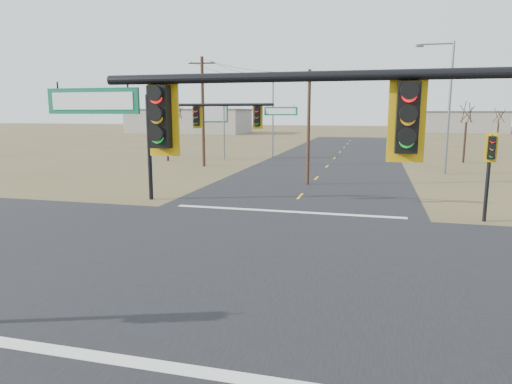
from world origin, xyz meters
TOP-DOWN VIEW (x-y plane):
  - ground at (0.00, 0.00)m, footprint 320.00×320.00m
  - road_ew at (0.00, 0.00)m, footprint 160.00×14.00m
  - road_ns at (0.00, 0.00)m, footprint 14.00×160.00m
  - stop_bar_near at (0.00, -7.50)m, footprint 12.00×0.40m
  - stop_bar_far at (0.00, 7.50)m, footprint 12.00×0.40m
  - mast_arm_near at (4.74, -8.04)m, footprint 10.33×0.41m
  - mast_arm_far at (-5.16, 8.93)m, footprint 8.82×0.60m
  - pedestal_signal_ne at (9.47, 7.73)m, footprint 0.60×0.52m
  - utility_pole_near at (-0.24, 16.79)m, footprint 1.96×0.28m
  - utility_pole_far at (-11.38, 25.30)m, footprint 2.47×0.46m
  - highway_sign at (-12.88, 32.36)m, footprint 3.12×0.75m
  - streetlight_a at (9.81, 25.31)m, footprint 3.00×0.46m
  - streetlight_c at (-6.73, 35.39)m, footprint 2.48×0.37m
  - bare_tree_a at (-16.87, 29.02)m, footprint 3.49×3.49m
  - bare_tree_b at (-20.52, 40.05)m, footprint 3.00×3.00m
  - bare_tree_c at (13.11, 34.95)m, footprint 3.66×3.66m
  - bare_tree_d at (17.59, 41.42)m, footprint 2.96×2.96m
  - warehouse_left at (-40.00, 90.00)m, footprint 28.00×14.00m
  - warehouse_mid at (25.00, 110.00)m, footprint 20.00×12.00m

SIDE VIEW (x-z plane):
  - ground at x=0.00m, z-range 0.00..0.00m
  - road_ew at x=0.00m, z-range 0.00..0.02m
  - road_ns at x=0.00m, z-range 0.00..0.02m
  - stop_bar_near at x=0.00m, z-range 0.03..0.03m
  - stop_bar_far at x=0.00m, z-range 0.03..0.03m
  - warehouse_mid at x=25.00m, z-range 0.00..5.00m
  - warehouse_left at x=-40.00m, z-range 0.00..5.50m
  - pedestal_signal_ne at x=9.47m, z-range 0.99..5.20m
  - utility_pole_near at x=-0.24m, z-range 0.21..8.20m
  - highway_sign at x=-12.88m, z-range 1.24..7.19m
  - mast_arm_far at x=-5.16m, z-range 1.38..7.49m
  - mast_arm_near at x=4.74m, z-range 1.45..7.71m
  - bare_tree_d at x=17.59m, z-range 1.80..7.68m
  - streetlight_c at x=-6.73m, z-range 0.54..9.41m
  - bare_tree_c at x=13.11m, z-range 1.86..8.40m
  - bare_tree_b at x=-20.52m, z-range 1.95..8.45m
  - utility_pole_far at x=-11.38m, z-range 0.18..10.29m
  - bare_tree_a at x=-16.87m, z-range 2.10..9.30m
  - streetlight_a at x=9.81m, z-range 0.66..11.36m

